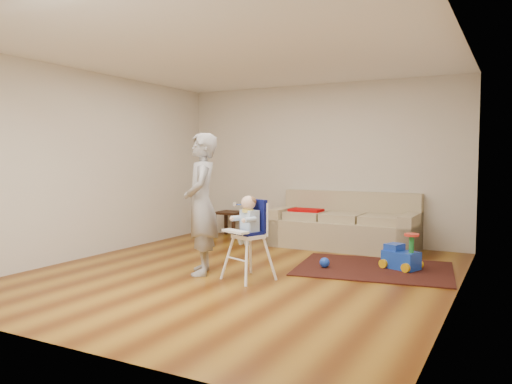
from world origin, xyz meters
The scene contains 9 objects.
ground centered at (0.00, 0.00, 0.00)m, with size 5.50×5.50×0.00m, color #542808.
room_envelope centered at (0.00, 0.53, 1.88)m, with size 5.04×5.52×2.72m.
sofa centered at (0.58, 2.30, 0.44)m, with size 2.31×0.97×0.89m.
side_table centered at (-1.64, 2.46, 0.23)m, with size 0.46×0.46×0.46m, color black, non-canonical shape.
area_rug centered at (1.41, 1.02, 0.01)m, with size 1.95×1.46×0.02m, color black.
ride_on_toy centered at (1.73, 1.15, 0.25)m, with size 0.44×0.31×0.48m, color blue, non-canonical shape.
toy_ball centered at (0.83, 0.74, 0.08)m, with size 0.13×0.13×0.13m, color blue.
high_chair centered at (0.23, -0.23, 0.49)m, with size 0.61×0.61×1.01m.
adult centered at (-0.43, -0.24, 0.88)m, with size 0.64×0.42×1.75m, color #99999B.
Camera 1 is at (3.05, -5.36, 1.46)m, focal length 35.00 mm.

